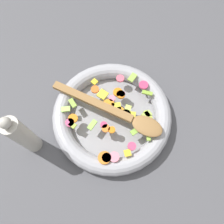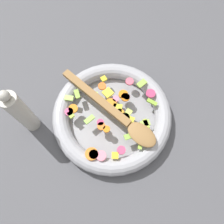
% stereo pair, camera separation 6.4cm
% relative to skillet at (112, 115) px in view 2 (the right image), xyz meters
% --- Properties ---
extents(ground_plane, '(4.00, 4.00, 0.00)m').
position_rel_skillet_xyz_m(ground_plane, '(0.00, 0.00, -0.02)').
color(ground_plane, '#4C4C51').
extents(skillet, '(0.36, 0.36, 0.05)m').
position_rel_skillet_xyz_m(skillet, '(0.00, 0.00, 0.00)').
color(skillet, gray).
rests_on(skillet, ground_plane).
extents(chopped_vegetables, '(0.29, 0.26, 0.01)m').
position_rel_skillet_xyz_m(chopped_vegetables, '(0.00, 0.01, 0.03)').
color(chopped_vegetables, orange).
rests_on(chopped_vegetables, skillet).
extents(wooden_spoon, '(0.13, 0.34, 0.01)m').
position_rel_skillet_xyz_m(wooden_spoon, '(-0.00, 0.02, 0.04)').
color(wooden_spoon, olive).
rests_on(wooden_spoon, chopped_vegetables).
extents(pepper_mill, '(0.05, 0.05, 0.21)m').
position_rel_skillet_xyz_m(pepper_mill, '(0.22, -0.12, 0.08)').
color(pepper_mill, '#B2ADA3').
rests_on(pepper_mill, ground_plane).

